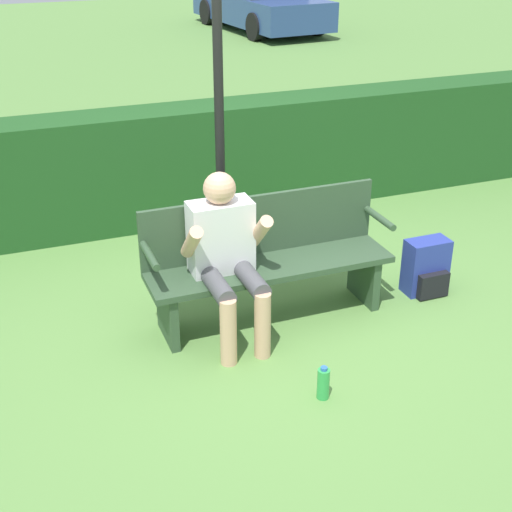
# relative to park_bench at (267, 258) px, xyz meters

# --- Properties ---
(ground_plane) EXTENTS (40.00, 40.00, 0.00)m
(ground_plane) POSITION_rel_park_bench_xyz_m (0.00, -0.07, -0.46)
(ground_plane) COLOR #5B8942
(hedge_back) EXTENTS (12.00, 0.50, 1.07)m
(hedge_back) POSITION_rel_park_bench_xyz_m (0.00, 1.98, 0.08)
(hedge_back) COLOR #1E4C1E
(hedge_back) RESTS_ON ground
(park_bench) EXTENTS (1.77, 0.44, 0.89)m
(park_bench) POSITION_rel_park_bench_xyz_m (0.00, 0.00, 0.00)
(park_bench) COLOR #334C33
(park_bench) RESTS_ON ground
(person_seated) EXTENTS (0.57, 0.65, 1.15)m
(person_seated) POSITION_rel_park_bench_xyz_m (-0.35, -0.13, 0.18)
(person_seated) COLOR silver
(person_seated) RESTS_ON ground
(backpack) EXTENTS (0.33, 0.25, 0.43)m
(backpack) POSITION_rel_park_bench_xyz_m (1.27, -0.14, -0.25)
(backpack) COLOR #283893
(backpack) RESTS_ON ground
(water_bottle) EXTENTS (0.08, 0.08, 0.22)m
(water_bottle) POSITION_rel_park_bench_xyz_m (-0.06, -1.06, -0.35)
(water_bottle) COLOR green
(water_bottle) RESTS_ON ground
(signpost) EXTENTS (0.48, 0.09, 2.79)m
(signpost) POSITION_rel_park_bench_xyz_m (-0.15, 0.56, 1.12)
(signpost) COLOR black
(signpost) RESTS_ON ground
(parked_car) EXTENTS (2.08, 4.50, 1.35)m
(parked_car) POSITION_rel_park_bench_xyz_m (4.82, 12.46, 0.18)
(parked_car) COLOR #2D4784
(parked_car) RESTS_ON ground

